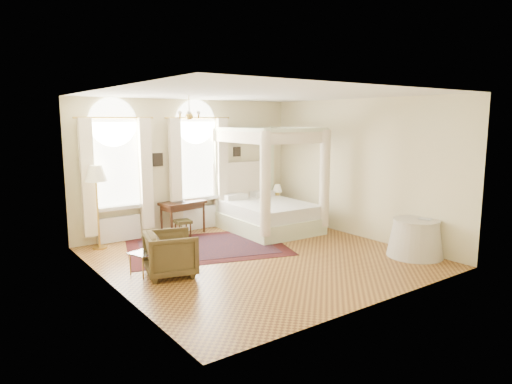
% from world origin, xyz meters
% --- Properties ---
extents(ground, '(6.00, 6.00, 0.00)m').
position_xyz_m(ground, '(0.00, 0.00, 0.00)').
color(ground, '#A67530').
rests_on(ground, ground).
extents(room_walls, '(6.00, 6.00, 6.00)m').
position_xyz_m(room_walls, '(0.00, 0.00, 1.98)').
color(room_walls, beige).
rests_on(room_walls, ground).
extents(window_left, '(1.62, 0.27, 3.29)m').
position_xyz_m(window_left, '(-1.90, 2.87, 1.49)').
color(window_left, white).
rests_on(window_left, room_walls).
extents(window_right, '(1.62, 0.27, 3.29)m').
position_xyz_m(window_right, '(0.20, 2.87, 1.49)').
color(window_right, white).
rests_on(window_right, room_walls).
extents(chandelier, '(0.51, 0.45, 0.50)m').
position_xyz_m(chandelier, '(-0.90, 1.20, 2.91)').
color(chandelier, gold).
rests_on(chandelier, room_walls).
extents(wall_pictures, '(2.54, 0.03, 0.39)m').
position_xyz_m(wall_pictures, '(0.09, 2.97, 1.89)').
color(wall_pictures, black).
rests_on(wall_pictures, room_walls).
extents(canopy_bed, '(2.06, 2.49, 2.61)m').
position_xyz_m(canopy_bed, '(1.58, 1.71, 0.59)').
color(canopy_bed, beige).
rests_on(canopy_bed, ground).
extents(nightstand, '(0.57, 0.55, 0.64)m').
position_xyz_m(nightstand, '(2.47, 2.48, 0.32)').
color(nightstand, '#371A0F').
rests_on(nightstand, ground).
extents(nightstand_lamp, '(0.26, 0.26, 0.39)m').
position_xyz_m(nightstand_lamp, '(2.47, 2.48, 0.89)').
color(nightstand_lamp, gold).
rests_on(nightstand_lamp, nightstand).
extents(writing_desk, '(1.16, 0.72, 0.82)m').
position_xyz_m(writing_desk, '(-0.37, 2.66, 0.70)').
color(writing_desk, '#371A0F').
rests_on(writing_desk, ground).
extents(laptop, '(0.41, 0.34, 0.03)m').
position_xyz_m(laptop, '(-0.53, 2.61, 0.83)').
color(laptop, black).
rests_on(laptop, writing_desk).
extents(stool, '(0.41, 0.41, 0.42)m').
position_xyz_m(stool, '(-0.53, 2.36, 0.35)').
color(stool, '#453C1D').
rests_on(stool, ground).
extents(armchair, '(1.08, 1.06, 0.81)m').
position_xyz_m(armchair, '(-1.94, 0.06, 0.40)').
color(armchair, '#47391E').
rests_on(armchair, ground).
extents(coffee_table, '(0.72, 0.60, 0.42)m').
position_xyz_m(coffee_table, '(-2.24, 0.42, 0.38)').
color(coffee_table, white).
rests_on(coffee_table, ground).
extents(floor_lamp, '(0.47, 0.47, 1.84)m').
position_xyz_m(floor_lamp, '(-2.45, 2.60, 1.57)').
color(floor_lamp, gold).
rests_on(floor_lamp, ground).
extents(oriental_rug, '(3.99, 3.36, 0.01)m').
position_xyz_m(oriental_rug, '(-0.49, 1.28, 0.01)').
color(oriental_rug, '#451012').
rests_on(oriental_rug, ground).
extents(side_table, '(1.14, 1.14, 0.78)m').
position_xyz_m(side_table, '(2.68, -1.83, 0.38)').
color(side_table, beige).
rests_on(side_table, ground).
extents(book, '(0.25, 0.30, 0.02)m').
position_xyz_m(book, '(2.73, -1.97, 0.79)').
color(book, black).
rests_on(book, side_table).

